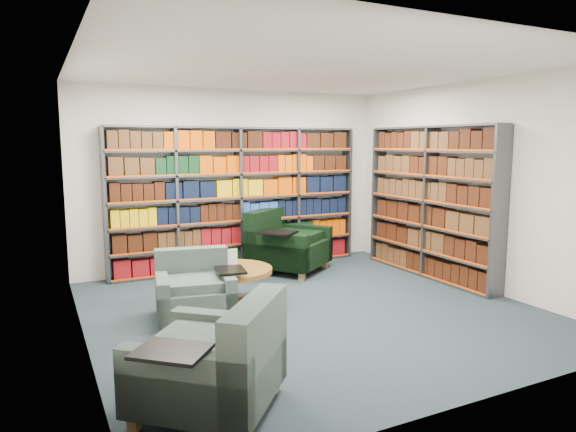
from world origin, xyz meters
name	(u,v)px	position (x,y,z in m)	size (l,w,h in m)	color
room_shell	(311,193)	(0.00, 0.00, 1.40)	(5.02, 5.02, 2.82)	#19242B
bookshelf_back	(239,199)	(0.00, 2.34, 1.10)	(4.00, 0.28, 2.20)	#47494F
bookshelf_right	(431,203)	(2.34, 0.60, 1.10)	(0.28, 2.50, 2.20)	#47494F
chair_teal_left	(194,291)	(-1.31, 0.34, 0.31)	(1.06, 0.97, 0.76)	#02243C
chair_green_right	(283,246)	(0.55, 1.88, 0.38)	(1.44, 1.44, 0.94)	black
chair_teal_front	(220,366)	(-1.73, -1.76, 0.35)	(1.34, 1.34, 0.86)	#02243C
coffee_table	(231,276)	(-0.79, 0.55, 0.37)	(0.99, 0.99, 0.70)	olive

